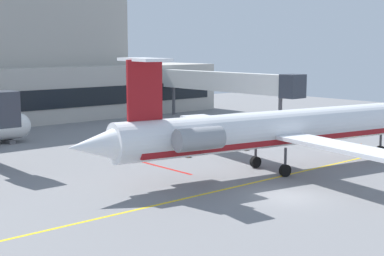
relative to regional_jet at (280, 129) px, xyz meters
name	(u,v)px	position (x,y,z in m)	size (l,w,h in m)	color
ground	(287,197)	(-5.47, -5.27, -3.28)	(120.00, 120.00, 0.11)	slate
jet_bridge_west	(229,82)	(16.77, 22.26, 1.76)	(2.40, 23.40, 6.37)	silver
regional_jet	(280,129)	(0.00, 0.00, 0.00)	(33.49, 25.44, 8.67)	white
pushback_tractor	(202,126)	(7.36, 16.88, -2.24)	(3.82, 3.99, 2.18)	#19389E
safety_cone_alpha	(361,146)	(13.03, 1.13, -2.98)	(0.47, 0.47, 0.55)	orange
safety_cone_bravo	(188,155)	(-1.84, 8.51, -2.98)	(0.47, 0.47, 0.55)	orange
safety_cone_charlie	(246,148)	(4.24, 7.51, -2.98)	(0.47, 0.47, 0.55)	orange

